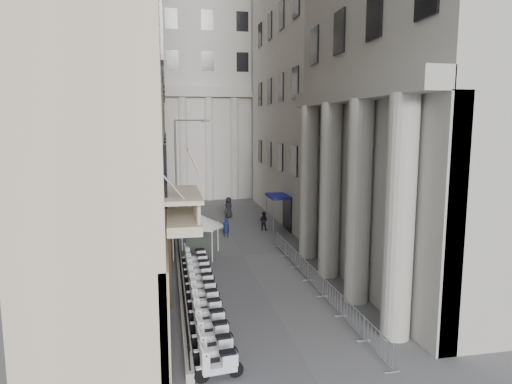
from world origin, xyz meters
TOP-DOWN VIEW (x-y plane):
  - far_building at (0.00, 48.00)m, footprint 22.00×10.00m
  - iron_fence at (-4.30, 18.00)m, footprint 0.30×28.00m
  - blue_awning at (4.15, 26.00)m, footprint 1.60×3.00m
  - flag at (-4.00, 5.00)m, footprint 1.00×1.40m
  - scooter_0 at (-3.29, 4.14)m, footprint 1.46×0.72m
  - scooter_1 at (-3.29, 5.36)m, footprint 1.46×0.72m
  - scooter_2 at (-3.29, 6.59)m, footprint 1.46×0.72m
  - scooter_3 at (-3.29, 7.81)m, footprint 1.46×0.72m
  - scooter_4 at (-3.29, 9.03)m, footprint 1.46×0.72m
  - scooter_5 at (-3.29, 10.26)m, footprint 1.46×0.72m
  - scooter_6 at (-3.29, 11.48)m, footprint 1.46×0.72m
  - scooter_7 at (-3.29, 12.70)m, footprint 1.46×0.72m
  - scooter_8 at (-3.29, 13.92)m, footprint 1.46×0.72m
  - scooter_9 at (-3.29, 15.15)m, footprint 1.46×0.72m
  - scooter_10 at (-3.29, 16.37)m, footprint 1.46×0.72m
  - scooter_11 at (-3.29, 17.59)m, footprint 1.46×0.72m
  - barrier_0 at (2.80, 4.59)m, footprint 0.60×2.40m
  - barrier_1 at (2.80, 7.09)m, footprint 0.60×2.40m
  - barrier_2 at (2.80, 9.59)m, footprint 0.60×2.40m
  - barrier_3 at (2.80, 12.09)m, footprint 0.60×2.40m
  - barrier_4 at (2.80, 14.59)m, footprint 0.60×2.40m
  - barrier_5 at (2.80, 17.09)m, footprint 0.60×2.40m
  - barrier_6 at (2.80, 19.59)m, footprint 0.60×2.40m
  - security_tent at (-3.37, 20.00)m, footprint 3.66×3.66m
  - street_lamp at (-3.81, 26.71)m, footprint 2.94×0.95m
  - info_kiosk at (-3.76, 23.57)m, footprint 0.29×0.78m
  - pedestrian_a at (-0.45, 24.46)m, footprint 0.59×0.41m
  - pedestrian_b at (2.95, 26.22)m, footprint 0.98×0.92m
  - pedestrian_c at (0.78, 31.99)m, footprint 1.15×1.14m

SIDE VIEW (x-z plane):
  - iron_fence at x=-4.30m, z-range -0.70..0.70m
  - blue_awning at x=4.15m, z-range -1.50..1.50m
  - flag at x=-4.00m, z-range -4.10..4.10m
  - scooter_0 at x=-3.29m, z-range -0.75..0.75m
  - scooter_1 at x=-3.29m, z-range -0.75..0.75m
  - scooter_2 at x=-3.29m, z-range -0.75..0.75m
  - scooter_3 at x=-3.29m, z-range -0.75..0.75m
  - scooter_4 at x=-3.29m, z-range -0.75..0.75m
  - scooter_5 at x=-3.29m, z-range -0.75..0.75m
  - scooter_6 at x=-3.29m, z-range -0.75..0.75m
  - scooter_7 at x=-3.29m, z-range -0.75..0.75m
  - scooter_8 at x=-3.29m, z-range -0.75..0.75m
  - scooter_9 at x=-3.29m, z-range -0.75..0.75m
  - scooter_10 at x=-3.29m, z-range -0.75..0.75m
  - scooter_11 at x=-3.29m, z-range -0.75..0.75m
  - barrier_0 at x=2.80m, z-range -0.55..0.55m
  - barrier_1 at x=2.80m, z-range -0.55..0.55m
  - barrier_2 at x=2.80m, z-range -0.55..0.55m
  - barrier_3 at x=2.80m, z-range -0.55..0.55m
  - barrier_4 at x=2.80m, z-range -0.55..0.55m
  - barrier_5 at x=2.80m, z-range -0.55..0.55m
  - barrier_6 at x=2.80m, z-range -0.55..0.55m
  - pedestrian_a at x=-0.45m, z-range 0.00..1.56m
  - pedestrian_b at x=2.95m, z-range 0.00..1.60m
  - info_kiosk at x=-3.76m, z-range 0.01..1.63m
  - pedestrian_c at x=0.78m, z-range 0.00..2.00m
  - security_tent at x=-3.37m, z-range 1.00..3.97m
  - street_lamp at x=-3.81m, z-range 0.95..10.18m
  - far_building at x=0.00m, z-range 0.00..30.00m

